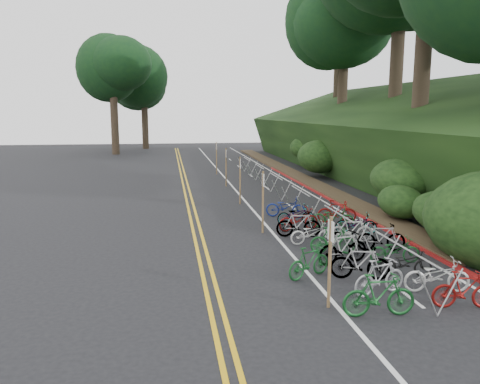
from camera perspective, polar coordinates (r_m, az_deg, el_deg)
The scene contains 10 objects.
ground at distance 14.10m, azimuth 4.44°, elevation -10.19°, with size 120.00×120.00×0.00m, color black.
road_markings at distance 23.78m, azimuth 0.41°, elevation -1.88°, with size 7.47×80.00×0.01m.
red_curb at distance 26.82m, azimuth 10.51°, elevation -0.61°, with size 0.25×28.00×0.10m, color maroon.
embankment at distance 35.80m, azimuth 17.99°, elevation 5.71°, with size 14.30×48.14×9.11m.
bike_rack_front at distance 13.30m, azimuth 19.73°, elevation -7.92°, with size 1.16×3.24×1.21m.
bike_racks_rest at distance 26.89m, azimuth 4.42°, elevation 1.29°, with size 1.14×23.00×1.17m.
signpost_near at distance 11.73m, azimuth 10.91°, elevation -7.66°, with size 0.08×0.40×2.31m.
signposts_rest at distance 27.36m, azimuth -0.95°, elevation 2.68°, with size 0.08×18.40×2.50m.
bike_front at distance 13.94m, azimuth 8.41°, elevation -8.42°, with size 1.60×0.45×0.96m, color #144C1E.
bike_valet at distance 16.84m, azimuth 12.72°, elevation -5.38°, with size 3.24×12.56×1.09m.
Camera 1 is at (-3.06, -12.90, 4.81)m, focal length 35.00 mm.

